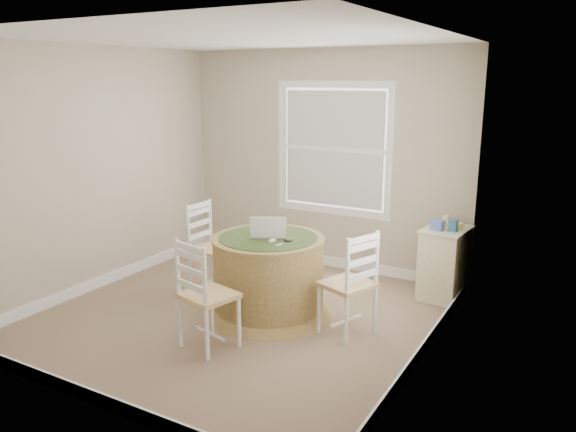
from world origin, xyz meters
The scene contains 14 objects.
room centered at (0.17, 0.16, 1.30)m, with size 3.64×3.64×2.64m.
round_table centered at (0.21, 0.20, 0.42)m, with size 1.27×1.27×0.78m.
chair_left centered at (-0.64, 0.43, 0.47)m, with size 0.42×0.40×0.95m, color white, non-canonical shape.
chair_near centered at (0.15, -0.66, 0.47)m, with size 0.42×0.40×0.95m, color white, non-canonical shape.
chair_right centered at (1.06, 0.16, 0.47)m, with size 0.42×0.40×0.95m, color white, non-canonical shape.
laptop centered at (0.20, 0.22, 0.81)m, with size 0.44×0.43×0.24m.
mouse centered at (0.32, 0.09, 0.79)m, with size 0.06×0.10×0.03m, color white.
phone centered at (0.43, 0.03, 0.78)m, with size 0.04×0.09×0.02m, color #B7BABF.
keys centered at (0.45, 0.17, 0.78)m, with size 0.06×0.05×0.03m, color black.
corner_chest centered at (1.59, 1.46, 0.38)m, with size 0.47×0.61×0.76m.
tissue_box centered at (1.53, 1.35, 0.81)m, with size 0.12×0.12×0.10m, color #556AC3.
box_yellow centered at (1.67, 1.50, 0.79)m, with size 0.15×0.10×0.06m, color #E6D651.
box_blue centered at (1.68, 1.37, 0.82)m, with size 0.08×0.08×0.12m, color #2D5689.
cup_cream centered at (1.54, 1.63, 0.80)m, with size 0.07×0.07×0.09m, color beige.
Camera 1 is at (2.92, -4.20, 2.26)m, focal length 35.00 mm.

